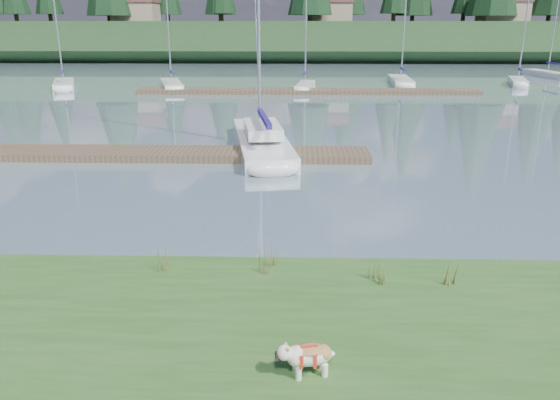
{
  "coord_description": "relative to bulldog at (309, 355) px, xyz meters",
  "views": [
    {
      "loc": [
        1.01,
        -12.39,
        5.23
      ],
      "look_at": [
        0.7,
        -0.5,
        1.34
      ],
      "focal_mm": 35.0,
      "sensor_mm": 36.0,
      "label": 1
    }
  ],
  "objects": [
    {
      "name": "weed_3",
      "position": [
        -2.9,
        3.39,
        -0.05
      ],
      "size": [
        0.17,
        0.14,
        0.65
      ],
      "color": "#475B23",
      "rests_on": "bank"
    },
    {
      "name": "weed_4",
      "position": [
        1.5,
        2.9,
        -0.16
      ],
      "size": [
        0.17,
        0.14,
        0.39
      ],
      "color": "#475B23",
      "rests_on": "bank"
    },
    {
      "name": "sailboat_bg_0",
      "position": [
        -19.57,
        39.14,
        -0.35
      ],
      "size": [
        4.08,
        7.59,
        11.01
      ],
      "rotation": [
        0.0,
        0.0,
        1.94
      ],
      "color": "silver",
      "rests_on": "ground"
    },
    {
      "name": "sailboat_bg_5",
      "position": [
        24.69,
        49.7,
        -0.35
      ],
      "size": [
        2.53,
        7.59,
        10.71
      ],
      "rotation": [
        0.0,
        0.0,
        1.72
      ],
      "color": "silver",
      "rests_on": "ground"
    },
    {
      "name": "dock_near",
      "position": [
        -5.24,
        14.62,
        -0.52
      ],
      "size": [
        16.0,
        2.0,
        0.3
      ],
      "primitive_type": "cube",
      "color": "#4C3D2C",
      "rests_on": "ground"
    },
    {
      "name": "sailboat_main",
      "position": [
        -1.76,
        17.09,
        -0.25
      ],
      "size": [
        3.45,
        10.17,
        14.25
      ],
      "rotation": [
        0.0,
        0.0,
        1.72
      ],
      "color": "silver",
      "rests_on": "ground"
    },
    {
      "name": "sailboat_bg_4",
      "position": [
        19.16,
        42.17,
        -0.34
      ],
      "size": [
        2.71,
        6.07,
        9.03
      ],
      "rotation": [
        0.0,
        0.0,
        1.3
      ],
      "color": "silver",
      "rests_on": "ground"
    },
    {
      "name": "dock_far",
      "position": [
        0.76,
        35.62,
        -0.52
      ],
      "size": [
        26.0,
        2.2,
        0.3
      ],
      "primitive_type": "cube",
      "color": "#4C3D2C",
      "rests_on": "ground"
    },
    {
      "name": "sailboat_bg_1",
      "position": [
        -10.55,
        39.1,
        -0.34
      ],
      "size": [
        3.41,
        7.37,
        10.92
      ],
      "rotation": [
        0.0,
        0.0,
        1.86
      ],
      "color": "silver",
      "rests_on": "ground"
    },
    {
      "name": "house_1",
      "position": [
        4.76,
        76.62,
        6.64
      ],
      "size": [
        6.3,
        5.3,
        4.65
      ],
      "color": "gray",
      "rests_on": "ridge"
    },
    {
      "name": "bulldog",
      "position": [
        0.0,
        0.0,
        0.0
      ],
      "size": [
        0.87,
        0.46,
        0.51
      ],
      "rotation": [
        0.0,
        0.0,
        3.36
      ],
      "color": "silver",
      "rests_on": "bank"
    },
    {
      "name": "mud_lip",
      "position": [
        -1.24,
        4.02,
        -0.6
      ],
      "size": [
        60.0,
        0.5,
        0.14
      ],
      "primitive_type": "cube",
      "color": "#33281C",
      "rests_on": "ground"
    },
    {
      "name": "bank",
      "position": [
        -1.24,
        -0.38,
        -0.5
      ],
      "size": [
        60.0,
        9.0,
        0.35
      ],
      "primitive_type": "cube",
      "color": "#2F5522",
      "rests_on": "ground"
    },
    {
      "name": "sailboat_bg_3",
      "position": [
        9.07,
        42.74,
        -0.35
      ],
      "size": [
        2.15,
        8.16,
        11.85
      ],
      "rotation": [
        0.0,
        0.0,
        1.5
      ],
      "color": "silver",
      "rests_on": "ground"
    },
    {
      "name": "house_0",
      "position": [
        -23.24,
        75.62,
        6.64
      ],
      "size": [
        6.3,
        5.3,
        4.65
      ],
      "color": "gray",
      "rests_on": "ridge"
    },
    {
      "name": "weed_2",
      "position": [
        1.39,
        3.12,
        -0.02
      ],
      "size": [
        0.17,
        0.14,
        0.71
      ],
      "color": "#475B23",
      "rests_on": "bank"
    },
    {
      "name": "house_2",
      "position": [
        28.76,
        74.62,
        6.64
      ],
      "size": [
        6.3,
        5.3,
        4.65
      ],
      "color": "gray",
      "rests_on": "ridge"
    },
    {
      "name": "weed_0",
      "position": [
        -0.83,
        3.34,
        -0.09
      ],
      "size": [
        0.17,
        0.14,
        0.56
      ],
      "color": "#475B23",
      "rests_on": "bank"
    },
    {
      "name": "ground",
      "position": [
        -1.24,
        35.62,
        -0.67
      ],
      "size": [
        200.0,
        200.0,
        0.0
      ],
      "primitive_type": "plane",
      "color": "gray",
      "rests_on": "ground"
    },
    {
      "name": "weed_1",
      "position": [
        -0.62,
        3.62,
        -0.08
      ],
      "size": [
        0.17,
        0.14,
        0.58
      ],
      "color": "#475B23",
      "rests_on": "bank"
    },
    {
      "name": "ridge",
      "position": [
        -1.24,
        78.62,
        1.83
      ],
      "size": [
        200.0,
        20.0,
        5.0
      ],
      "primitive_type": "cube",
      "color": "#1B3219",
      "rests_on": "ground"
    },
    {
      "name": "weed_5",
      "position": [
        2.86,
        2.93,
        -0.11
      ],
      "size": [
        0.17,
        0.14,
        0.51
      ],
      "color": "#475B23",
      "rests_on": "bank"
    },
    {
      "name": "sailboat_bg_2",
      "position": [
        0.65,
        38.0,
        -0.33
      ],
      "size": [
        1.86,
        5.87,
        8.93
      ],
      "rotation": [
        0.0,
        0.0,
        1.44
      ],
      "color": "silver",
      "rests_on": "ground"
    }
  ]
}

